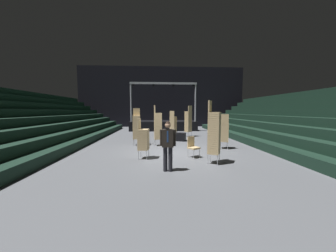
{
  "coord_description": "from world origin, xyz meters",
  "views": [
    {
      "loc": [
        -0.59,
        -8.85,
        2.15
      ],
      "look_at": [
        -0.1,
        -0.28,
        1.4
      ],
      "focal_mm": 18.72,
      "sensor_mm": 36.0,
      "label": 1
    }
  ],
  "objects": [
    {
      "name": "bleacher_bank_right",
      "position": [
        8.0,
        1.0,
        1.8
      ],
      "size": [
        6.0,
        24.0,
        3.6
      ],
      "rotation": [
        0.0,
        0.0,
        -1.57
      ],
      "color": "black",
      "rests_on": "ground_plane"
    },
    {
      "name": "arena_end_wall",
      "position": [
        0.0,
        15.0,
        4.0
      ],
      "size": [
        22.0,
        0.3,
        8.0
      ],
      "primitive_type": "cube",
      "color": "black",
      "rests_on": "ground_plane"
    },
    {
      "name": "chair_stack_front_right",
      "position": [
        0.65,
        5.4,
        1.07
      ],
      "size": [
        0.61,
        0.61,
        2.14
      ],
      "rotation": [
        0.0,
        0.0,
        5.67
      ],
      "color": "#B2B5BA",
      "rests_on": "ground_plane"
    },
    {
      "name": "chair_stack_mid_centre",
      "position": [
        -1.26,
        -1.06,
        0.9
      ],
      "size": [
        0.51,
        0.51,
        1.79
      ],
      "rotation": [
        0.0,
        0.0,
        4.53
      ],
      "color": "#B2B5BA",
      "rests_on": "ground_plane"
    },
    {
      "name": "stage_riser",
      "position": [
        0.0,
        10.86,
        0.58
      ],
      "size": [
        7.22,
        3.26,
        5.08
      ],
      "color": "black",
      "rests_on": "ground_plane"
    },
    {
      "name": "chair_stack_mid_right",
      "position": [
        -0.6,
        1.85,
        1.24
      ],
      "size": [
        0.48,
        0.48,
        2.48
      ],
      "rotation": [
        0.0,
        0.0,
        4.82
      ],
      "color": "#B2B5BA",
      "rests_on": "ground_plane"
    },
    {
      "name": "chair_stack_front_left",
      "position": [
        -1.92,
        2.05,
        1.15
      ],
      "size": [
        0.46,
        0.46,
        2.31
      ],
      "rotation": [
        0.0,
        0.0,
        3.2
      ],
      "color": "#B2B5BA",
      "rests_on": "ground_plane"
    },
    {
      "name": "man_with_tie",
      "position": [
        -0.25,
        -2.79,
        1.01
      ],
      "size": [
        0.57,
        0.28,
        1.78
      ],
      "rotation": [
        0.0,
        0.0,
        3.0
      ],
      "color": "black",
      "rests_on": "ground_plane"
    },
    {
      "name": "chair_stack_mid_left",
      "position": [
        1.92,
        5.52,
        1.28
      ],
      "size": [
        0.62,
        0.62,
        2.56
      ],
      "rotation": [
        0.0,
        0.0,
        0.65
      ],
      "color": "#B2B5BA",
      "rests_on": "ground_plane"
    },
    {
      "name": "equipment_road_case",
      "position": [
        0.92,
        3.54,
        0.28
      ],
      "size": [
        1.06,
        0.88,
        0.57
      ],
      "primitive_type": "cube",
      "rotation": [
        0.0,
        0.0,
        -0.37
      ],
      "color": "black",
      "rests_on": "ground_plane"
    },
    {
      "name": "bleacher_bank_left",
      "position": [
        -8.0,
        1.0,
        1.8
      ],
      "size": [
        6.0,
        24.0,
        3.6
      ],
      "rotation": [
        0.0,
        0.0,
        1.57
      ],
      "color": "black",
      "rests_on": "ground_plane"
    },
    {
      "name": "ground_plane",
      "position": [
        0.0,
        0.0,
        -0.05
      ],
      "size": [
        22.0,
        30.0,
        0.1
      ],
      "primitive_type": "cube",
      "color": "#515459"
    },
    {
      "name": "loose_chair_near_man",
      "position": [
        1.01,
        -0.93,
        0.53
      ],
      "size": [
        0.61,
        0.61,
        0.95
      ],
      "rotation": [
        0.0,
        0.0,
        3.71
      ],
      "color": "#B2B5BA",
      "rests_on": "ground_plane"
    },
    {
      "name": "chair_stack_rear_left",
      "position": [
        1.67,
        -1.96,
        1.28
      ],
      "size": [
        0.6,
        0.6,
        2.56
      ],
      "rotation": [
        0.0,
        0.0,
        4.19
      ],
      "color": "#B2B5BA",
      "rests_on": "ground_plane"
    },
    {
      "name": "chair_stack_rear_right",
      "position": [
        3.15,
        0.77,
        0.98
      ],
      "size": [
        0.55,
        0.55,
        1.96
      ],
      "rotation": [
        0.0,
        0.0,
        6.0
      ],
      "color": "#B2B5BA",
      "rests_on": "ground_plane"
    }
  ]
}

